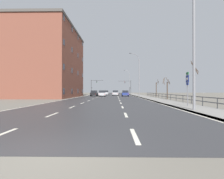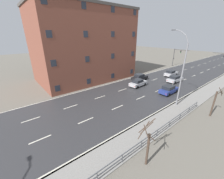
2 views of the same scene
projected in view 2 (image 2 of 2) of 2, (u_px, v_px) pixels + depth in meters
The scene contains 13 objects.
ground_plane at pixel (157, 85), 30.50m from camera, with size 160.00×160.00×0.12m.
road_asphalt_strip at pixel (182, 75), 37.51m from camera, with size 14.00×120.00×0.03m.
sidewalk_right at pixel (219, 83), 31.44m from camera, with size 3.00×120.00×0.12m.
street_lamp_midground at pixel (181, 72), 19.55m from camera, with size 2.62×0.24×10.93m.
traffic_signal_left at pixel (176, 55), 46.42m from camera, with size 4.89×0.36×5.80m.
car_near_right at pixel (171, 73), 36.14m from camera, with size 1.89×4.13×1.57m.
car_far_left at pixel (175, 79), 31.53m from camera, with size 1.97×4.17×1.57m.
car_far_right at pixel (140, 77), 32.81m from camera, with size 1.86×4.11×1.57m.
car_near_left at pixel (169, 89), 25.47m from camera, with size 1.84×4.10×1.57m.
car_distant at pixel (138, 83), 28.99m from camera, with size 2.02×4.19×1.57m.
brick_building at pixel (84, 45), 32.22m from camera, with size 13.41×21.78×15.88m.
bare_tree_mid at pixel (147, 145), 11.10m from camera, with size 1.45×1.58×4.06m.
bare_tree_far at pixel (214, 103), 17.91m from camera, with size 0.69×1.19×4.36m.
Camera 2 is at (15.99, 22.18, 10.27)m, focal length 22.13 mm.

